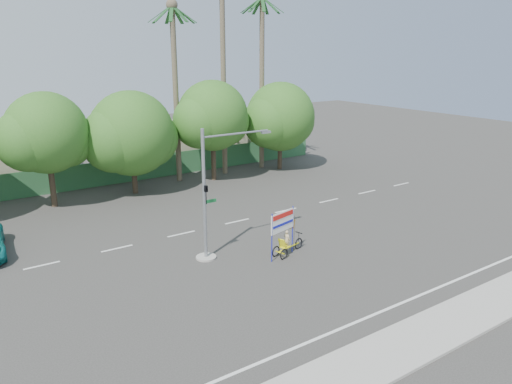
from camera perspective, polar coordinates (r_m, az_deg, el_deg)
ground at (r=25.35m, az=3.76°, el=-9.27°), size 120.00×120.00×0.00m
sidewalk_near at (r=20.72m, az=17.19°, el=-16.17°), size 50.00×2.40×0.12m
fence at (r=43.05m, az=-14.14°, el=2.48°), size 38.00×0.08×2.00m
building_right at (r=50.05m, az=-7.44°, el=5.67°), size 14.00×8.00×3.60m
tree_left at (r=37.08m, az=-22.89°, el=5.93°), size 6.66×5.60×8.07m
tree_center at (r=38.78m, az=-14.11°, el=6.23°), size 7.62×6.40×7.85m
tree_right at (r=41.58m, az=-5.05°, el=8.39°), size 6.90×5.80×8.36m
tree_far_right at (r=45.47m, az=2.75°, el=8.36°), size 7.38×6.20×7.94m
palm_tall at (r=43.51m, az=-3.80°, el=15.67°), size 3.73×3.79×17.45m
palm_mid at (r=45.71m, az=0.68°, el=14.40°), size 3.73×3.79×15.45m
palm_short at (r=41.44m, az=-9.26°, el=13.25°), size 3.73×3.79×14.45m
traffic_signal at (r=26.23m, az=-5.30°, el=-1.55°), size 4.72×1.10×7.00m
trike_billboard at (r=27.01m, az=3.38°, el=-5.09°), size 2.68×1.01×2.70m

